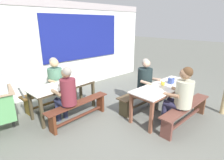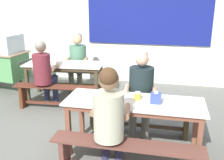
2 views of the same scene
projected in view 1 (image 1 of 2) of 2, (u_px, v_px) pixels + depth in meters
ground_plane at (128, 119)px, 4.05m from camera, size 40.00×40.00×0.00m
backdrop_wall at (66, 45)px, 5.52m from camera, size 6.53×0.23×2.70m
dining_table_far at (63, 88)px, 4.16m from camera, size 1.60×0.76×0.73m
dining_table_near at (164, 89)px, 4.05m from camera, size 1.78×0.65×0.73m
bench_far_back at (52, 95)px, 4.63m from camera, size 1.56×0.44×0.45m
bench_far_front at (79, 109)px, 3.91m from camera, size 1.56×0.37×0.45m
bench_near_back at (143, 96)px, 4.56m from camera, size 1.66×0.32×0.45m
bench_near_front at (186, 112)px, 3.76m from camera, size 1.73×0.27×0.45m
person_left_back_turned at (67, 93)px, 3.66m from camera, size 0.44×0.56×1.28m
person_right_near_table at (147, 81)px, 4.40m from camera, size 0.49×0.57×1.28m
person_near_front at (181, 94)px, 3.53m from camera, size 0.47×0.56×1.31m
person_center_facing at (57, 79)px, 4.56m from camera, size 0.51×0.61×1.27m
tissue_box at (171, 81)px, 4.17m from camera, size 0.13×0.10×0.16m
condiment_jar at (163, 83)px, 4.07m from camera, size 0.09×0.09×0.10m
soup_bowl at (56, 84)px, 4.05m from camera, size 0.16×0.16×0.04m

